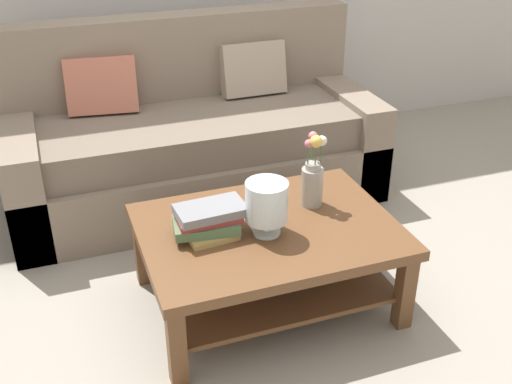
{
  "coord_description": "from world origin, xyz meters",
  "views": [
    {
      "loc": [
        -0.86,
        -2.62,
        1.9
      ],
      "look_at": [
        -0.0,
        -0.23,
        0.52
      ],
      "focal_mm": 43.88,
      "sensor_mm": 36.0,
      "label": 1
    }
  ],
  "objects_px": {
    "coffee_table": "(268,248)",
    "book_stack_main": "(208,220)",
    "glass_hurricane_vase": "(267,203)",
    "flower_pitcher": "(313,178)",
    "couch": "(193,140)"
  },
  "relations": [
    {
      "from": "coffee_table",
      "to": "book_stack_main",
      "type": "relative_size",
      "value": 3.47
    },
    {
      "from": "coffee_table",
      "to": "book_stack_main",
      "type": "distance_m",
      "value": 0.33
    },
    {
      "from": "glass_hurricane_vase",
      "to": "flower_pitcher",
      "type": "relative_size",
      "value": 0.68
    },
    {
      "from": "glass_hurricane_vase",
      "to": "flower_pitcher",
      "type": "bearing_deg",
      "value": 29.89
    },
    {
      "from": "coffee_table",
      "to": "flower_pitcher",
      "type": "xyz_separation_m",
      "value": [
        0.27,
        0.12,
        0.25
      ]
    },
    {
      "from": "coffee_table",
      "to": "flower_pitcher",
      "type": "bearing_deg",
      "value": 24.36
    },
    {
      "from": "book_stack_main",
      "to": "coffee_table",
      "type": "bearing_deg",
      "value": -6.47
    },
    {
      "from": "coffee_table",
      "to": "flower_pitcher",
      "type": "distance_m",
      "value": 0.39
    },
    {
      "from": "couch",
      "to": "glass_hurricane_vase",
      "type": "relative_size",
      "value": 8.76
    },
    {
      "from": "coffee_table",
      "to": "couch",
      "type": "bearing_deg",
      "value": 91.91
    },
    {
      "from": "couch",
      "to": "book_stack_main",
      "type": "height_order",
      "value": "couch"
    },
    {
      "from": "book_stack_main",
      "to": "flower_pitcher",
      "type": "height_order",
      "value": "flower_pitcher"
    },
    {
      "from": "book_stack_main",
      "to": "flower_pitcher",
      "type": "relative_size",
      "value": 0.91
    },
    {
      "from": "couch",
      "to": "book_stack_main",
      "type": "relative_size",
      "value": 6.58
    },
    {
      "from": "coffee_table",
      "to": "flower_pitcher",
      "type": "height_order",
      "value": "flower_pitcher"
    }
  ]
}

